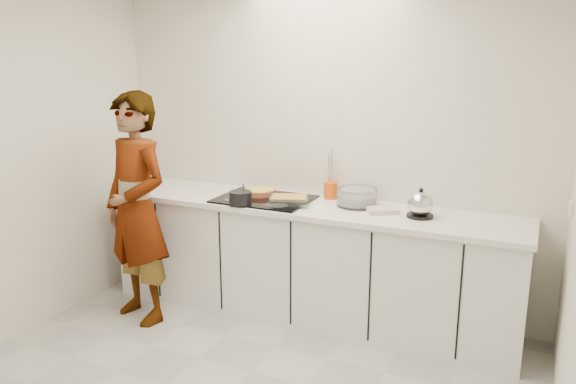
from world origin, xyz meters
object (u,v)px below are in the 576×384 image
at_px(tart_dish, 259,191).
at_px(cook, 137,209).
at_px(kettle, 420,205).
at_px(utensil_crock, 331,190).
at_px(mixing_bowl, 357,198).
at_px(hob, 264,199).
at_px(baking_dish, 289,199).
at_px(saucepan, 240,197).

distance_m(tart_dish, cook, 0.96).
xyz_separation_m(kettle, utensil_crock, (-0.75, 0.24, -0.02)).
distance_m(tart_dish, mixing_bowl, 0.81).
relative_size(hob, kettle, 3.05).
xyz_separation_m(baking_dish, kettle, (0.96, 0.09, 0.04)).
bearing_deg(tart_dish, saucepan, -89.16).
distance_m(mixing_bowl, kettle, 0.50).
distance_m(hob, saucepan, 0.25).
xyz_separation_m(saucepan, mixing_bowl, (0.80, 0.35, 0.00)).
xyz_separation_m(tart_dish, utensil_crock, (0.54, 0.16, 0.03)).
bearing_deg(utensil_crock, baking_dish, -122.92).
bearing_deg(cook, saucepan, 41.14).
relative_size(hob, utensil_crock, 5.46).
bearing_deg(baking_dish, mixing_bowl, 22.38).
height_order(mixing_bowl, utensil_crock, mixing_bowl).
relative_size(baking_dish, utensil_crock, 2.60).
height_order(mixing_bowl, kettle, kettle).
distance_m(saucepan, utensil_crock, 0.73).
height_order(hob, tart_dish, tart_dish).
bearing_deg(mixing_bowl, utensil_crock, 153.26).
bearing_deg(utensil_crock, hob, -150.50).
xyz_separation_m(hob, kettle, (1.21, 0.02, 0.08)).
xyz_separation_m(hob, utensil_crock, (0.45, 0.26, 0.06)).
bearing_deg(tart_dish, utensil_crock, 16.83).
distance_m(hob, tart_dish, 0.13).
relative_size(mixing_bowl, utensil_crock, 2.31).
distance_m(baking_dish, kettle, 0.97).
bearing_deg(cook, kettle, 32.76).
xyz_separation_m(hob, mixing_bowl, (0.71, 0.13, 0.06)).
bearing_deg(saucepan, utensil_crock, 41.86).
bearing_deg(tart_dish, baking_dish, -25.61).
height_order(mixing_bowl, cook, cook).
bearing_deg(mixing_bowl, tart_dish, -177.61).
bearing_deg(mixing_bowl, saucepan, -156.22).
xyz_separation_m(baking_dish, mixing_bowl, (0.47, 0.19, 0.02)).
bearing_deg(utensil_crock, tart_dish, -163.17).
height_order(hob, cook, cook).
distance_m(hob, mixing_bowl, 0.73).
xyz_separation_m(tart_dish, saucepan, (0.00, -0.32, 0.02)).
bearing_deg(utensil_crock, kettle, -17.38).
bearing_deg(cook, baking_dish, 41.61).
distance_m(baking_dish, utensil_crock, 0.39).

